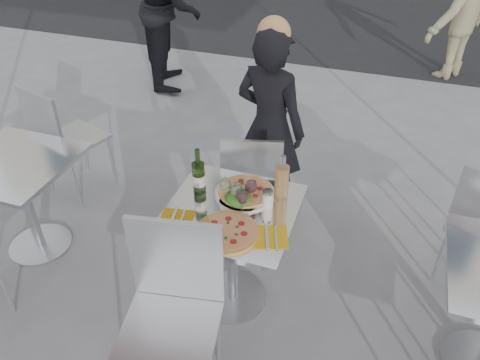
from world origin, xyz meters
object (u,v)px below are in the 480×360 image
(wineglass_red_b, at_px, (251,187))
(napkin_right, at_px, (270,237))
(pizza_near, at_px, (227,232))
(sugar_shaker, at_px, (268,199))
(chair_near, at_px, (173,303))
(wineglass_white_a, at_px, (225,185))
(side_table_left, at_px, (22,187))
(woman_diner, at_px, (270,128))
(pedestrian_b, at_px, (462,10))
(napkin_left, at_px, (176,220))
(side_chair_lfar, at_px, (60,134))
(pizza_far, at_px, (245,192))
(wineglass_red_a, at_px, (243,198))
(salad_plate, at_px, (238,199))
(main_table, at_px, (232,237))
(wine_bottle, at_px, (199,176))
(wineglass_white_b, at_px, (236,190))
(chair_far, at_px, (252,178))
(pedestrian_a, at_px, (169,4))
(carafe, at_px, (282,182))

(wineglass_red_b, height_order, napkin_right, wineglass_red_b)
(pizza_near, xyz_separation_m, sugar_shaker, (0.14, 0.29, 0.04))
(chair_near, relative_size, wineglass_white_a, 6.52)
(side_table_left, height_order, woman_diner, woman_diner)
(pedestrian_b, height_order, napkin_left, pedestrian_b)
(side_chair_lfar, height_order, pizza_far, side_chair_lfar)
(wineglass_red_a, bearing_deg, woman_diner, 96.97)
(napkin_left, bearing_deg, salad_plate, 31.23)
(main_table, height_order, chair_near, chair_near)
(side_chair_lfar, distance_m, woman_diner, 1.64)
(pedestrian_b, distance_m, wine_bottle, 4.47)
(sugar_shaker, bearing_deg, wineglass_red_b, -179.55)
(pedestrian_b, bearing_deg, woman_diner, 11.63)
(wineglass_red_b, bearing_deg, pizza_near, -97.59)
(wineglass_white_a, bearing_deg, wineglass_red_b, 9.97)
(wineglass_white_a, height_order, wineglass_white_b, same)
(pedestrian_b, xyz_separation_m, wineglass_red_a, (-1.28, -4.28, 0.04))
(sugar_shaker, xyz_separation_m, wineglass_red_a, (-0.11, -0.11, 0.06))
(pedestrian_b, xyz_separation_m, napkin_left, (-1.61, -4.45, -0.06))
(chair_far, distance_m, napkin_right, 0.87)
(chair_far, bearing_deg, salad_plate, 84.35)
(chair_far, relative_size, sugar_shaker, 8.36)
(chair_far, height_order, pizza_near, chair_far)
(wine_bottle, bearing_deg, pizza_far, 15.24)
(pizza_near, xyz_separation_m, salad_plate, (-0.02, 0.25, 0.03))
(wineglass_white_b, relative_size, wineglass_red_a, 1.00)
(side_table_left, bearing_deg, wineglass_white_a, 2.67)
(wineglass_white_a, bearing_deg, pedestrian_a, 121.01)
(side_chair_lfar, bearing_deg, chair_near, 158.84)
(main_table, xyz_separation_m, napkin_right, (0.27, -0.15, 0.21))
(woman_diner, relative_size, sugar_shaker, 13.97)
(salad_plate, xyz_separation_m, sugar_shaker, (0.16, 0.03, 0.02))
(salad_plate, bearing_deg, wineglass_red_a, -55.95)
(pedestrian_a, bearing_deg, wineglass_red_a, -168.74)
(pedestrian_b, height_order, carafe, pedestrian_b)
(pizza_near, xyz_separation_m, pizza_far, (-0.02, 0.36, 0.01))
(wineglass_white_a, bearing_deg, pizza_near, -68.36)
(pizza_far, height_order, carafe, carafe)
(chair_near, xyz_separation_m, wineglass_red_b, (0.17, 0.70, 0.25))
(pizza_far, height_order, napkin_left, pizza_far)
(wineglass_white_b, bearing_deg, napkin_right, -36.69)
(sugar_shaker, bearing_deg, wineglass_red_a, -136.87)
(main_table, height_order, pizza_far, pizza_far)
(main_table, bearing_deg, side_table_left, 180.00)
(pedestrian_a, relative_size, salad_plate, 8.50)
(chair_far, distance_m, napkin_left, 0.85)
(wineglass_white_a, bearing_deg, wineglass_red_a, -31.66)
(side_table_left, bearing_deg, pedestrian_b, 56.25)
(wine_bottle, bearing_deg, pedestrian_b, 69.26)
(pedestrian_b, relative_size, wineglass_red_a, 10.38)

